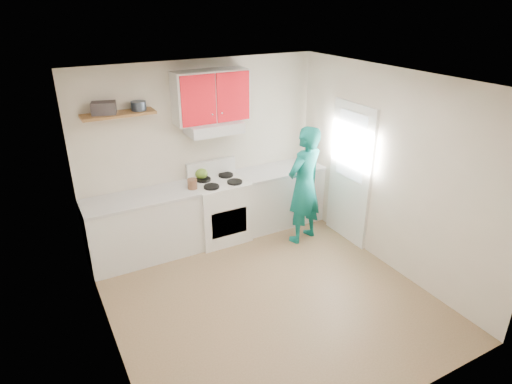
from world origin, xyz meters
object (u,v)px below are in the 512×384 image
kettle (201,174)px  crock (192,185)px  person (304,185)px  tin (139,106)px  stove (220,210)px

kettle → crock: kettle is taller
crock → person: person is taller
tin → kettle: bearing=3.2°
kettle → crock: bearing=-132.2°
tin → kettle: size_ratio=1.02×
kettle → tin: bearing=-177.1°
stove → kettle: bearing=128.4°
stove → crock: size_ratio=5.71×
tin → person: 2.52m
person → stove: bearing=-46.2°
stove → tin: size_ratio=4.88×
kettle → stove: bearing=-51.9°
stove → tin: (-0.99, 0.18, 1.64)m
stove → person: 1.30m
crock → person: bearing=-20.7°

